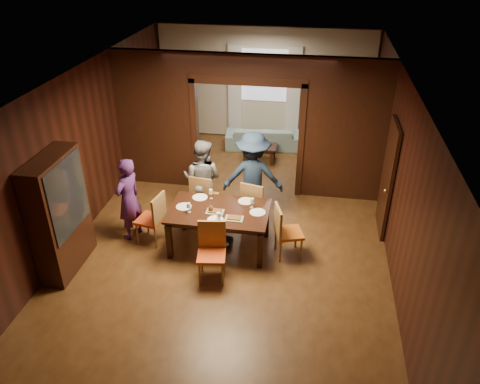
% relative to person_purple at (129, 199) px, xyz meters
% --- Properties ---
extents(floor, '(9.00, 9.00, 0.00)m').
position_rel_person_purple_xyz_m(floor, '(1.80, 0.49, -0.77)').
color(floor, '#492B14').
rests_on(floor, ground).
extents(ceiling, '(5.50, 9.00, 0.02)m').
position_rel_person_purple_xyz_m(ceiling, '(1.80, 0.49, 2.13)').
color(ceiling, silver).
rests_on(ceiling, room_walls).
extents(room_walls, '(5.52, 9.01, 2.90)m').
position_rel_person_purple_xyz_m(room_walls, '(1.80, 2.38, 0.73)').
color(room_walls, black).
rests_on(room_walls, floor).
extents(person_purple, '(0.54, 0.66, 1.55)m').
position_rel_person_purple_xyz_m(person_purple, '(0.00, 0.00, 0.00)').
color(person_purple, '#492263').
rests_on(person_purple, floor).
extents(person_grey, '(0.86, 0.72, 1.60)m').
position_rel_person_purple_xyz_m(person_grey, '(1.13, 0.88, 0.03)').
color(person_grey, slate).
rests_on(person_grey, floor).
extents(person_navy, '(1.21, 0.78, 1.77)m').
position_rel_person_purple_xyz_m(person_navy, '(2.08, 1.00, 0.11)').
color(person_navy, '#192840').
rests_on(person_navy, floor).
extents(sofa, '(1.97, 0.94, 0.55)m').
position_rel_person_purple_xyz_m(sofa, '(1.87, 4.34, -0.50)').
color(sofa, '#88ACB3').
rests_on(sofa, floor).
extents(serving_bowl, '(0.35, 0.35, 0.08)m').
position_rel_person_purple_xyz_m(serving_bowl, '(1.71, -0.01, 0.03)').
color(serving_bowl, black).
rests_on(serving_bowl, dining_table).
extents(dining_table, '(1.71, 1.06, 0.76)m').
position_rel_person_purple_xyz_m(dining_table, '(1.65, -0.08, -0.39)').
color(dining_table, black).
rests_on(dining_table, floor).
extents(coffee_table, '(0.80, 0.50, 0.40)m').
position_rel_person_purple_xyz_m(coffee_table, '(1.89, 3.52, -0.57)').
color(coffee_table, black).
rests_on(coffee_table, floor).
extents(chair_left, '(0.51, 0.51, 0.97)m').
position_rel_person_purple_xyz_m(chair_left, '(0.40, -0.10, -0.29)').
color(chair_left, red).
rests_on(chair_left, floor).
extents(chair_right, '(0.55, 0.55, 0.97)m').
position_rel_person_purple_xyz_m(chair_right, '(2.86, -0.12, -0.29)').
color(chair_right, '#C75C12').
rests_on(chair_right, floor).
extents(chair_far_l, '(0.49, 0.49, 0.97)m').
position_rel_person_purple_xyz_m(chair_far_l, '(1.18, 0.82, -0.29)').
color(chair_far_l, orange).
rests_on(chair_far_l, floor).
extents(chair_far_r, '(0.53, 0.53, 0.97)m').
position_rel_person_purple_xyz_m(chair_far_r, '(2.17, 0.72, -0.29)').
color(chair_far_r, orange).
rests_on(chair_far_r, floor).
extents(chair_near, '(0.50, 0.50, 0.97)m').
position_rel_person_purple_xyz_m(chair_near, '(1.70, -0.94, -0.29)').
color(chair_near, '#CF4313').
rests_on(chair_near, floor).
extents(hutch, '(0.40, 1.20, 2.00)m').
position_rel_person_purple_xyz_m(hutch, '(-0.73, -1.01, 0.23)').
color(hutch, black).
rests_on(hutch, floor).
extents(door_right, '(0.06, 0.90, 2.10)m').
position_rel_person_purple_xyz_m(door_right, '(4.50, 0.99, 0.28)').
color(door_right, black).
rests_on(door_right, floor).
extents(window_far, '(1.20, 0.03, 1.30)m').
position_rel_person_purple_xyz_m(window_far, '(1.80, 4.93, 0.93)').
color(window_far, silver).
rests_on(window_far, back_wall).
extents(curtain_left, '(0.35, 0.06, 2.40)m').
position_rel_person_purple_xyz_m(curtain_left, '(1.05, 4.89, 0.48)').
color(curtain_left, white).
rests_on(curtain_left, back_wall).
extents(curtain_right, '(0.35, 0.06, 2.40)m').
position_rel_person_purple_xyz_m(curtain_right, '(2.55, 4.89, 0.48)').
color(curtain_right, white).
rests_on(curtain_right, back_wall).
extents(plate_left, '(0.27, 0.27, 0.01)m').
position_rel_person_purple_xyz_m(plate_left, '(1.03, -0.08, -0.01)').
color(plate_left, silver).
rests_on(plate_left, dining_table).
extents(plate_far_l, '(0.27, 0.27, 0.01)m').
position_rel_person_purple_xyz_m(plate_far_l, '(1.23, 0.28, -0.01)').
color(plate_far_l, white).
rests_on(plate_far_l, dining_table).
extents(plate_far_r, '(0.27, 0.27, 0.01)m').
position_rel_person_purple_xyz_m(plate_far_r, '(2.06, 0.28, -0.01)').
color(plate_far_r, silver).
rests_on(plate_far_r, dining_table).
extents(plate_right, '(0.27, 0.27, 0.01)m').
position_rel_person_purple_xyz_m(plate_right, '(2.31, -0.05, -0.01)').
color(plate_right, silver).
rests_on(plate_right, dining_table).
extents(plate_near, '(0.27, 0.27, 0.01)m').
position_rel_person_purple_xyz_m(plate_near, '(1.65, -0.39, -0.01)').
color(plate_near, white).
rests_on(plate_near, dining_table).
extents(platter_a, '(0.30, 0.20, 0.04)m').
position_rel_person_purple_xyz_m(platter_a, '(1.60, -0.15, 0.00)').
color(platter_a, gray).
rests_on(platter_a, dining_table).
extents(platter_b, '(0.30, 0.20, 0.04)m').
position_rel_person_purple_xyz_m(platter_b, '(1.95, -0.31, 0.00)').
color(platter_b, gray).
rests_on(platter_b, dining_table).
extents(wineglass_left, '(0.08, 0.08, 0.18)m').
position_rel_person_purple_xyz_m(wineglass_left, '(1.16, -0.23, 0.08)').
color(wineglass_left, silver).
rests_on(wineglass_left, dining_table).
extents(wineglass_far, '(0.08, 0.08, 0.18)m').
position_rel_person_purple_xyz_m(wineglass_far, '(1.43, 0.29, 0.08)').
color(wineglass_far, silver).
rests_on(wineglass_far, dining_table).
extents(wineglass_right, '(0.08, 0.08, 0.18)m').
position_rel_person_purple_xyz_m(wineglass_right, '(2.19, 0.10, 0.08)').
color(wineglass_right, silver).
rests_on(wineglass_right, dining_table).
extents(tumbler, '(0.07, 0.07, 0.14)m').
position_rel_person_purple_xyz_m(tumbler, '(1.71, -0.38, 0.06)').
color(tumbler, silver).
rests_on(tumbler, dining_table).
extents(condiment_jar, '(0.08, 0.08, 0.11)m').
position_rel_person_purple_xyz_m(condiment_jar, '(1.52, -0.15, 0.04)').
color(condiment_jar, '#532E13').
rests_on(condiment_jar, dining_table).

